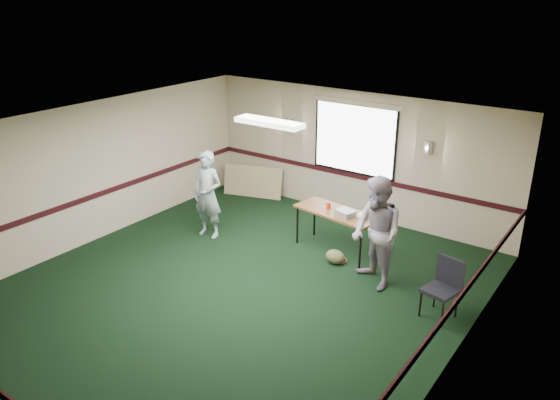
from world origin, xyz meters
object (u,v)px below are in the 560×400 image
Objects in this scene: person_right at (377,233)px; folding_table at (337,214)px; projector at (346,213)px; conference_chair at (444,283)px; person_left at (208,195)px.

folding_table is at bearing -179.40° from person_right.
projector is 0.35× the size of conference_chair.
projector is (0.23, -0.08, 0.11)m from folding_table.
folding_table is 5.23× the size of projector.
folding_table is at bearing 171.55° from conference_chair.
person_left is at bearing -152.08° from folding_table.
person_right is (3.55, 0.16, 0.07)m from person_left.
person_left is at bearing -167.86° from conference_chair.
folding_table is 2.59m from conference_chair.
person_left is 3.56m from person_right.
folding_table is 0.96× the size of person_left.
person_left is (-4.80, 0.05, 0.33)m from conference_chair.
person_right is (0.92, -0.64, 0.09)m from projector.
person_left reaches higher than projector.
projector is at bearing 177.84° from person_right.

